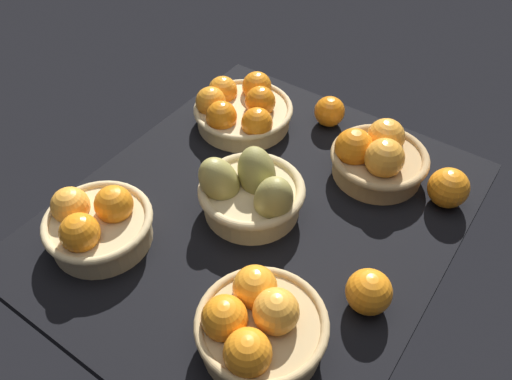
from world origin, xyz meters
TOP-DOWN VIEW (x-y plane):
  - market_tray at (0.00, 0.00)cm, footprint 84.00×72.00cm
  - basket_center_pears at (-0.28, 1.67)cm, footprint 21.07×23.53cm
  - basket_near_right at (23.63, -13.88)cm, footprint 20.65×20.65cm
  - basket_far_left at (-22.88, 20.74)cm, footprint 20.32×20.32cm
  - basket_near_left at (-23.25, -15.90)cm, footprint 21.04×21.04cm
  - basket_far_right at (21.40, 19.81)cm, footprint 23.35×23.35cm
  - loose_orange_front_gap at (33.01, 2.57)cm, footprint 7.20×7.20cm
  - loose_orange_back_gap at (23.88, -29.41)cm, footprint 8.18×8.18cm
  - loose_orange_side_gap at (-7.11, -27.16)cm, footprint 7.85×7.85cm

SIDE VIEW (x-z plane):
  - market_tray at x=0.00cm, z-range 0.00..3.00cm
  - loose_orange_front_gap at x=33.01cm, z-range 3.00..10.20cm
  - loose_orange_side_gap at x=-7.11cm, z-range 3.00..10.85cm
  - basket_far_right at x=21.40cm, z-range 2.02..12.01cm
  - loose_orange_back_gap at x=23.88cm, z-range 3.00..11.18cm
  - basket_far_left at x=-22.88cm, z-range 2.05..12.96cm
  - basket_near_right at x=23.63cm, z-range 1.87..13.44cm
  - basket_near_left at x=-23.25cm, z-range 2.01..13.81cm
  - basket_center_pears at x=-0.28cm, z-range 0.95..15.08cm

